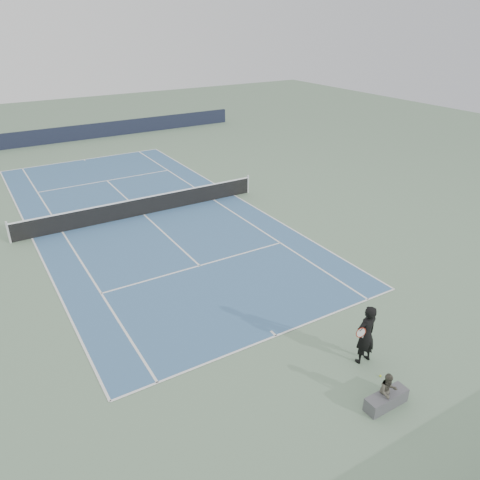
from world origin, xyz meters
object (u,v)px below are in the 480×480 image
tennis_ball (380,376)px  spectator_bench (387,395)px  tennis_player (366,334)px  tennis_net (143,206)px

tennis_ball → spectator_bench: spectator_bench is taller
tennis_player → spectator_bench: (-0.77, -1.64, -0.61)m
spectator_bench → tennis_player: bearing=64.8°
tennis_ball → tennis_player: bearing=86.1°
tennis_net → tennis_player: tennis_player is taller
tennis_net → tennis_ball: bearing=-84.4°
tennis_net → tennis_player: (1.53, -14.20, 0.47)m
tennis_player → tennis_ball: bearing=-93.9°
tennis_net → tennis_player: bearing=-83.8°
tennis_ball → spectator_bench: 1.17m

